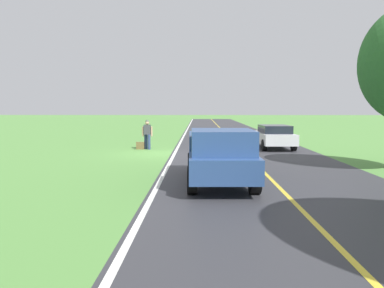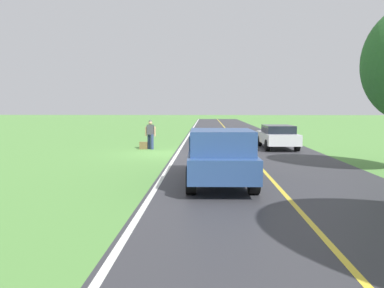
% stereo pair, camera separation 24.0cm
% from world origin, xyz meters
% --- Properties ---
extents(ground_plane, '(200.00, 200.00, 0.00)m').
position_xyz_m(ground_plane, '(0.00, 0.00, 0.00)').
color(ground_plane, '#568E42').
extents(road_surface, '(8.00, 120.00, 0.00)m').
position_xyz_m(road_surface, '(-4.63, 0.00, 0.00)').
color(road_surface, '#333338').
rests_on(road_surface, ground).
extents(lane_edge_line, '(0.16, 117.60, 0.00)m').
position_xyz_m(lane_edge_line, '(-0.81, 0.00, 0.01)').
color(lane_edge_line, silver).
rests_on(lane_edge_line, ground).
extents(lane_centre_line, '(0.14, 117.60, 0.00)m').
position_xyz_m(lane_centre_line, '(-4.63, 0.00, 0.01)').
color(lane_centre_line, gold).
rests_on(lane_centre_line, ground).
extents(hitchhiker_walking, '(0.62, 0.51, 1.75)m').
position_xyz_m(hitchhiker_walking, '(0.94, -2.18, 0.98)').
color(hitchhiker_walking, navy).
rests_on(hitchhiker_walking, ground).
extents(suitcase_carried, '(0.46, 0.20, 0.44)m').
position_xyz_m(suitcase_carried, '(1.36, -2.10, 0.22)').
color(suitcase_carried, brown).
rests_on(suitcase_carried, ground).
extents(pickup_truck_passing, '(2.19, 5.44, 1.82)m').
position_xyz_m(pickup_truck_passing, '(-2.81, 8.18, 0.97)').
color(pickup_truck_passing, '#2D4C84').
rests_on(pickup_truck_passing, ground).
extents(sedan_near_oncoming, '(2.02, 4.45, 1.41)m').
position_xyz_m(sedan_near_oncoming, '(-6.67, -2.80, 0.75)').
color(sedan_near_oncoming, silver).
rests_on(sedan_near_oncoming, ground).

